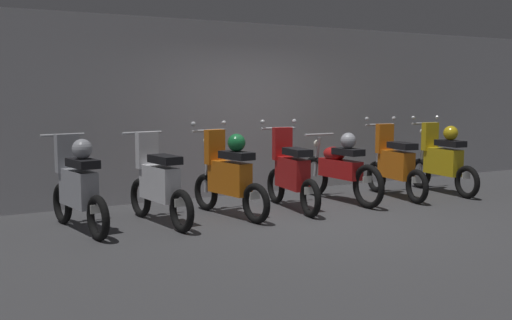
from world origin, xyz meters
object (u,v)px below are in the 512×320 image
object	(u,v)px
motorbike_slot_1	(158,184)
motorbike_slot_4	(340,168)
motorbike_slot_3	(291,173)
motorbike_slot_2	(228,175)
motorbike_slot_0	(78,185)
motorbike_slot_5	(394,165)
motorbike_slot_6	(442,159)

from	to	relation	value
motorbike_slot_1	motorbike_slot_4	world-z (taller)	motorbike_slot_1
motorbike_slot_1	motorbike_slot_3	xyz separation A→B (m)	(2.01, 0.01, 0.00)
motorbike_slot_2	motorbike_slot_4	xyz separation A→B (m)	(2.01, 0.18, -0.04)
motorbike_slot_0	motorbike_slot_2	bearing A→B (deg)	-1.96
motorbike_slot_4	motorbike_slot_5	size ratio (longest dim) A/B	1.16
motorbike_slot_2	motorbike_slot_3	bearing A→B (deg)	0.67
motorbike_slot_1	motorbike_slot_0	bearing A→B (deg)	176.41
motorbike_slot_0	motorbike_slot_4	world-z (taller)	motorbike_slot_0
motorbike_slot_3	motorbike_slot_6	distance (m)	3.00
motorbike_slot_0	motorbike_slot_6	size ratio (longest dim) A/B	1.00
motorbike_slot_3	motorbike_slot_6	xyz separation A→B (m)	(3.00, 0.01, 0.04)
motorbike_slot_2	motorbike_slot_3	xyz separation A→B (m)	(1.01, 0.01, -0.04)
motorbike_slot_5	motorbike_slot_3	bearing A→B (deg)	-178.22
motorbike_slot_4	motorbike_slot_5	bearing A→B (deg)	-6.05
motorbike_slot_1	motorbike_slot_2	world-z (taller)	motorbike_slot_2
motorbike_slot_2	motorbike_slot_6	xyz separation A→B (m)	(4.01, 0.02, 0.00)
motorbike_slot_2	motorbike_slot_4	bearing A→B (deg)	5.15
motorbike_slot_1	motorbike_slot_4	size ratio (longest dim) A/B	0.86
motorbike_slot_1	motorbike_slot_6	size ratio (longest dim) A/B	1.00
motorbike_slot_5	motorbike_slot_1	bearing A→B (deg)	-179.03
motorbike_slot_0	motorbike_slot_6	bearing A→B (deg)	-0.43
motorbike_slot_1	motorbike_slot_4	bearing A→B (deg)	3.33
motorbike_slot_5	motorbike_slot_2	bearing A→B (deg)	-178.59
motorbike_slot_0	motorbike_slot_1	bearing A→B (deg)	-3.59
motorbike_slot_0	motorbike_slot_4	bearing A→B (deg)	1.60
motorbike_slot_3	motorbike_slot_6	size ratio (longest dim) A/B	1.00
motorbike_slot_0	motorbike_slot_3	world-z (taller)	motorbike_slot_3
motorbike_slot_0	motorbike_slot_3	distance (m)	3.01
motorbike_slot_1	motorbike_slot_3	bearing A→B (deg)	0.17
motorbike_slot_3	motorbike_slot_5	bearing A→B (deg)	1.78
motorbike_slot_4	motorbike_slot_0	bearing A→B (deg)	-178.40
motorbike_slot_4	motorbike_slot_6	size ratio (longest dim) A/B	1.16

